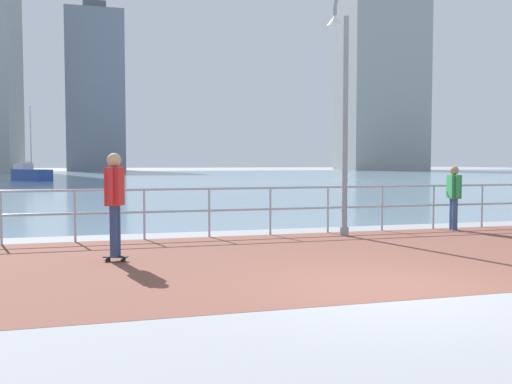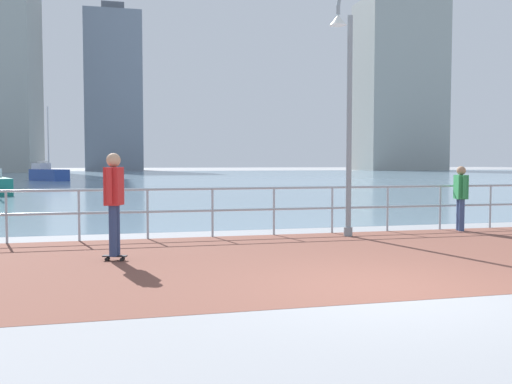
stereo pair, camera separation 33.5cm
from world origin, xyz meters
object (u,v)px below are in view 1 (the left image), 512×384
at_px(lamppost, 342,100).
at_px(bystander, 454,193).
at_px(sailboat_navy, 31,174).
at_px(skateboarder, 115,196).

height_order(lamppost, bystander, lamppost).
distance_m(lamppost, sailboat_navy, 41.86).
height_order(skateboarder, bystander, skateboarder).
relative_size(lamppost, bystander, 3.51).
bearing_deg(lamppost, skateboarder, -159.30).
distance_m(skateboarder, bystander, 8.28).
bearing_deg(bystander, sailboat_navy, 109.56).
distance_m(lamppost, bystander, 3.76).
relative_size(bystander, sailboat_navy, 0.24).
height_order(lamppost, skateboarder, lamppost).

